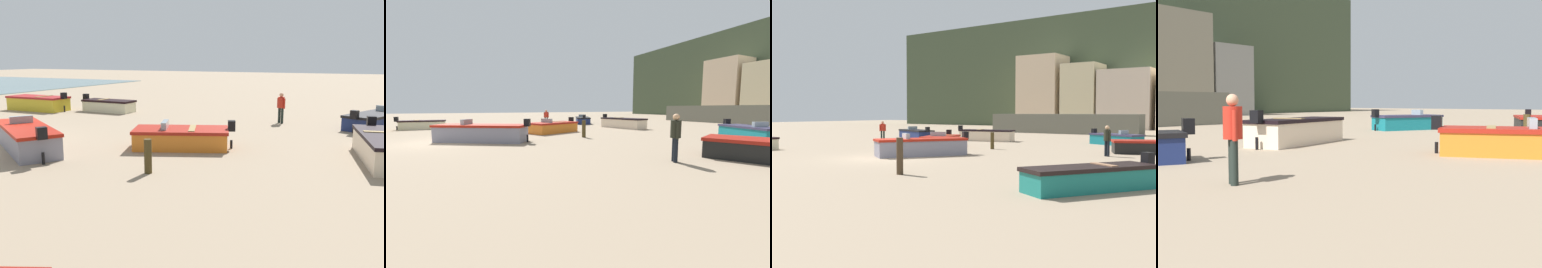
# 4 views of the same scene
# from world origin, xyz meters

# --- Properties ---
(townhouse_right) EXTENTS (6.40, 6.75, 10.48)m
(townhouse_right) POSITION_xyz_m (11.56, 47.37, 5.24)
(townhouse_right) COLOR gray
(townhouse_right) RESTS_ON ground
(townhouse_far_right) EXTENTS (5.04, 6.68, 7.65)m
(townhouse_far_right) POSITION_xyz_m (17.54, 47.34, 3.82)
(townhouse_far_right) COLOR gray
(townhouse_far_right) RESTS_ON ground
(boat_cream_0) EXTENTS (4.72, 2.29, 1.22)m
(boat_cream_0) POSITION_xyz_m (-3.17, 14.38, 0.46)
(boat_cream_0) COLOR beige
(boat_cream_0) RESTS_ON ground
(boat_orange_3) EXTENTS (2.99, 4.03, 1.09)m
(boat_orange_3) POSITION_xyz_m (-2.16, 7.26, 0.40)
(boat_orange_3) COLOR orange
(boat_orange_3) RESTS_ON ground
(boat_black_6) EXTENTS (5.09, 3.42, 1.06)m
(boat_black_6) POSITION_xyz_m (10.61, 10.59, 0.38)
(boat_black_6) COLOR black
(boat_black_6) RESTS_ON ground
(boat_teal_7) EXTENTS (4.05, 2.78, 1.11)m
(boat_teal_7) POSITION_xyz_m (6.68, 15.91, 0.41)
(boat_teal_7) COLOR #14717C
(boat_teal_7) RESTS_ON ground
(mooring_post_near_water) EXTENTS (0.23, 0.23, 1.06)m
(mooring_post_near_water) POSITION_xyz_m (1.44, 7.91, 0.53)
(mooring_post_near_water) COLOR #43361B
(mooring_post_near_water) RESTS_ON ground
(beach_walker_distant) EXTENTS (0.46, 0.51, 1.62)m
(beach_walker_distant) POSITION_xyz_m (-9.83, 9.39, 0.95)
(beach_walker_distant) COLOR #1F2823
(beach_walker_distant) RESTS_ON ground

